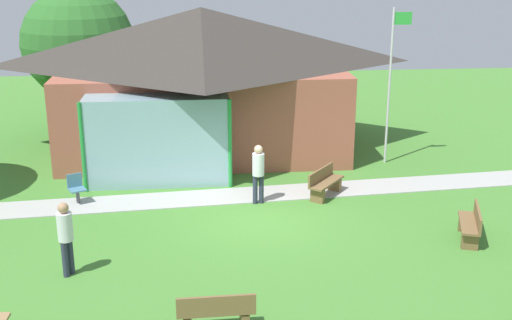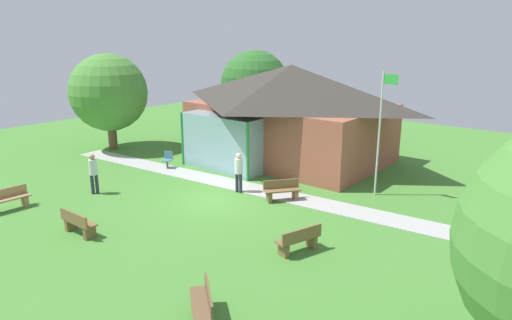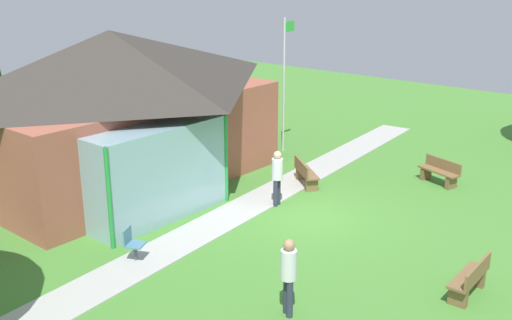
{
  "view_description": "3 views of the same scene",
  "coord_description": "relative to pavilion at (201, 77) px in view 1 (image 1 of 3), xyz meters",
  "views": [
    {
      "loc": [
        -1.63,
        -16.52,
        7.06
      ],
      "look_at": [
        0.13,
        2.34,
        0.94
      ],
      "focal_mm": 46.62,
      "sensor_mm": 36.0,
      "label": 1
    },
    {
      "loc": [
        12.06,
        -12.48,
        6.52
      ],
      "look_at": [
        -0.02,
        2.52,
        1.14
      ],
      "focal_mm": 31.46,
      "sensor_mm": 36.0,
      "label": 2
    },
    {
      "loc": [
        -13.5,
        -9.38,
        7.02
      ],
      "look_at": [
        0.21,
        2.15,
        1.24
      ],
      "focal_mm": 42.27,
      "sensor_mm": 36.0,
      "label": 3
    }
  ],
  "objects": [
    {
      "name": "ground_plane",
      "position": [
        1.41,
        -6.96,
        -2.61
      ],
      "size": [
        44.0,
        44.0,
        0.0
      ],
      "primitive_type": "plane",
      "color": "#478433"
    },
    {
      "name": "tree_behind_pavilion_left",
      "position": [
        -4.68,
        2.98,
        0.82
      ],
      "size": [
        4.37,
        4.37,
        5.63
      ],
      "color": "brown",
      "rests_on": "ground_plane"
    },
    {
      "name": "footpath",
      "position": [
        1.41,
        -5.1,
        -2.6
      ],
      "size": [
        22.08,
        3.21,
        0.03
      ],
      "primitive_type": "cube",
      "rotation": [
        0.0,
        0.0,
        0.09
      ],
      "color": "#ADADA8",
      "rests_on": "ground_plane"
    },
    {
      "name": "patio_chair_west",
      "position": [
        -3.68,
        -5.27,
        -2.2
      ],
      "size": [
        0.59,
        0.59,
        0.86
      ],
      "rotation": [
        0.0,
        0.0,
        3.61
      ],
      "color": "teal",
      "rests_on": "ground_plane"
    },
    {
      "name": "bench_rear_near_path",
      "position": [
        3.51,
        -5.38,
        -2.21
      ],
      "size": [
        1.26,
        1.46,
        0.84
      ],
      "rotation": [
        0.0,
        0.0,
        4.06
      ],
      "color": "brown",
      "rests_on": "ground_plane"
    },
    {
      "name": "pavilion",
      "position": [
        0.0,
        0.0,
        0.0
      ],
      "size": [
        10.7,
        8.28,
        5.04
      ],
      "color": "#A35642",
      "rests_on": "ground_plane"
    },
    {
      "name": "flagpole",
      "position": [
        6.22,
        -2.38,
        0.27
      ],
      "size": [
        0.64,
        0.08,
        5.2
      ],
      "color": "silver",
      "rests_on": "ground_plane"
    },
    {
      "name": "visitor_strolling_lawn",
      "position": [
        -3.16,
        -9.71,
        -1.59
      ],
      "size": [
        0.34,
        0.34,
        1.74
      ],
      "rotation": [
        0.0,
        0.0,
        1.03
      ],
      "color": "#2D3347",
      "rests_on": "ground_plane"
    },
    {
      "name": "bench_front_center",
      "position": [
        0.06,
        -12.34,
        -2.21
      ],
      "size": [
        1.51,
        0.48,
        0.84
      ],
      "rotation": [
        0.0,
        0.0,
        0.03
      ],
      "color": "brown",
      "rests_on": "ground_plane"
    },
    {
      "name": "visitor_on_path",
      "position": [
        1.5,
        -5.75,
        -1.59
      ],
      "size": [
        0.34,
        0.34,
        1.74
      ],
      "rotation": [
        0.0,
        0.0,
        3.33
      ],
      "color": "#2D3347",
      "rests_on": "ground_plane"
    },
    {
      "name": "bench_mid_right",
      "position": [
        6.57,
        -8.75,
        -2.21
      ],
      "size": [
        0.88,
        1.56,
        0.84
      ],
      "rotation": [
        0.0,
        0.0,
        1.25
      ],
      "color": "brown",
      "rests_on": "ground_plane"
    }
  ]
}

